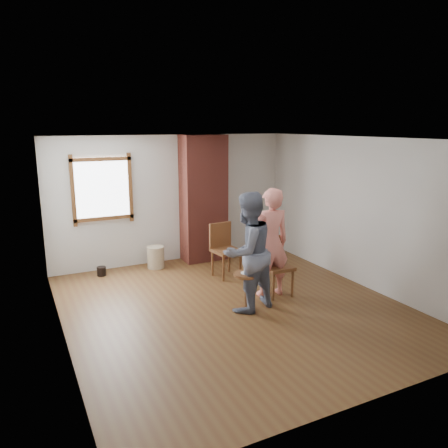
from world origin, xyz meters
The scene contains 12 objects.
ground centered at (0.00, 0.00, 0.00)m, with size 5.50×5.50×0.00m, color brown.
room_shell centered at (-0.06, 0.61, 1.81)m, with size 5.04×5.52×2.62m.
brick_chimney centered at (0.60, 2.50, 1.30)m, with size 0.90×0.50×2.60m, color brown.
stoneware_crock centered at (-0.50, 2.40, 0.22)m, with size 0.34×0.34×0.44m, color #C7B590.
dark_pot centered at (-1.57, 2.40, 0.09)m, with size 0.17×0.17×0.17m, color black.
dining_chair_left centered at (0.53, 1.40, 0.56)m, with size 0.52×0.52×1.00m.
dining_chair_right centered at (0.89, 0.20, 0.55)m, with size 0.46×0.46×0.97m.
side_table centered at (0.13, -0.19, 0.40)m, with size 0.40×0.40×0.60m.
cake_plate centered at (0.13, -0.19, 0.60)m, with size 0.18×0.18×0.01m, color white.
cake_slice centered at (0.14, -0.19, 0.64)m, with size 0.08×0.07×0.06m, color white.
man centered at (0.16, -0.16, 0.92)m, with size 0.89×0.70×1.84m, color #141B39.
person_pink centered at (0.78, 0.19, 0.91)m, with size 0.66×0.43×1.81m, color #FD8D7E.
Camera 1 is at (-2.96, -5.67, 2.81)m, focal length 35.00 mm.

